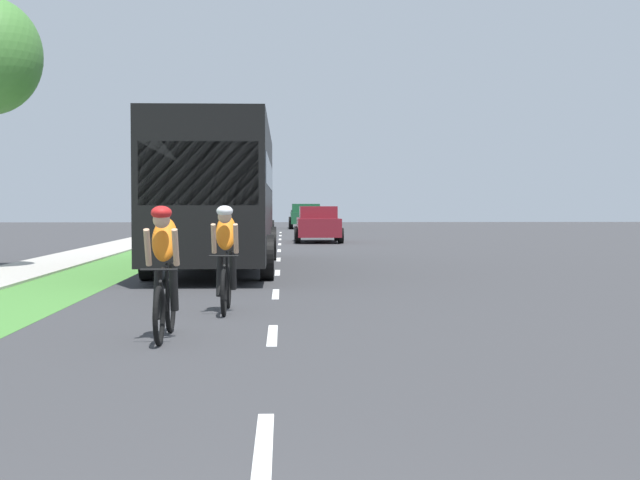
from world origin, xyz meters
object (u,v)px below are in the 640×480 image
object	(u,v)px
sedan_maroon	(318,224)
suv_white	(254,216)
cyclist_lead	(164,271)
pickup_dark_green	(306,216)
cyclist_trailing	(226,258)
bus_black	(220,189)

from	to	relation	value
sedan_maroon	suv_white	distance (m)	11.47
suv_white	cyclist_lead	bearing A→B (deg)	-89.75
cyclist_lead	suv_white	xyz separation A→B (m)	(-0.17, 38.87, 0.14)
cyclist_lead	suv_white	world-z (taller)	suv_white
cyclist_lead	pickup_dark_green	distance (m)	49.80
cyclist_trailing	pickup_dark_green	world-z (taller)	pickup_dark_green
pickup_dark_green	suv_white	bearing A→B (deg)	-105.81
suv_white	pickup_dark_green	bearing A→B (deg)	74.19
cyclist_trailing	suv_white	bearing A→B (deg)	91.14
cyclist_lead	suv_white	size ratio (longest dim) A/B	0.37
cyclist_lead	cyclist_trailing	distance (m)	2.74
cyclist_lead	cyclist_trailing	bearing A→B (deg)	78.30
pickup_dark_green	cyclist_trailing	bearing A→B (deg)	-92.86
pickup_dark_green	sedan_maroon	bearing A→B (deg)	-90.03
bus_black	pickup_dark_green	world-z (taller)	bus_black
sedan_maroon	pickup_dark_green	bearing A→B (deg)	89.97
cyclist_lead	pickup_dark_green	world-z (taller)	pickup_dark_green
pickup_dark_green	cyclist_lead	bearing A→B (deg)	-93.34
cyclist_lead	suv_white	distance (m)	38.87
bus_black	suv_white	distance (m)	26.74
cyclist_lead	suv_white	bearing A→B (deg)	90.25
cyclist_trailing	sedan_maroon	bearing A→B (deg)	84.69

